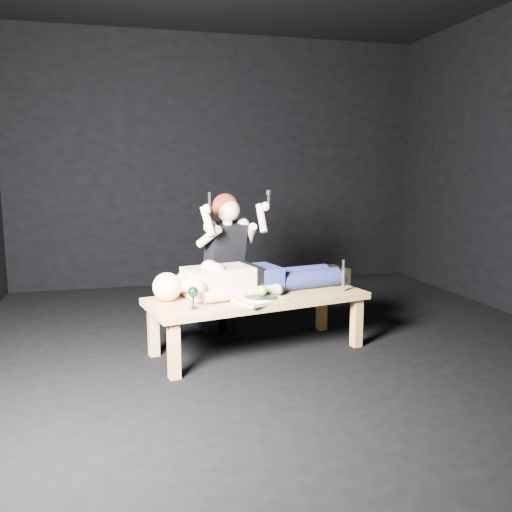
% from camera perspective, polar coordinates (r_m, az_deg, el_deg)
% --- Properties ---
extents(ground, '(5.00, 5.00, 0.00)m').
position_cam_1_polar(ground, '(4.49, 2.21, -9.20)').
color(ground, black).
rests_on(ground, ground).
extents(back_wall, '(5.00, 0.00, 5.00)m').
position_cam_1_polar(back_wall, '(6.69, -3.88, 9.94)').
color(back_wall, black).
rests_on(back_wall, ground).
extents(table, '(1.79, 0.97, 0.45)m').
position_cam_1_polar(table, '(4.23, 0.17, -7.13)').
color(table, tan).
rests_on(table, ground).
extents(lying_man, '(1.83, 0.89, 0.27)m').
position_cam_1_polar(lying_man, '(4.27, 0.13, -1.99)').
color(lying_man, beige).
rests_on(lying_man, table).
extents(kneeling_woman, '(0.87, 0.92, 1.25)m').
position_cam_1_polar(kneeling_woman, '(4.62, -3.74, -0.65)').
color(kneeling_woman, black).
rests_on(kneeling_woman, ground).
extents(serving_tray, '(0.43, 0.38, 0.02)m').
position_cam_1_polar(serving_tray, '(3.98, 0.41, -4.70)').
color(serving_tray, tan).
rests_on(serving_tray, table).
extents(plate, '(0.31, 0.31, 0.02)m').
position_cam_1_polar(plate, '(3.97, 0.41, -4.43)').
color(plate, white).
rests_on(plate, serving_tray).
extents(apple, '(0.08, 0.08, 0.08)m').
position_cam_1_polar(apple, '(3.98, 0.66, -3.72)').
color(apple, '#5FA32C').
rests_on(apple, plate).
extents(goblet, '(0.09, 0.09, 0.16)m').
position_cam_1_polar(goblet, '(3.79, -6.69, -4.41)').
color(goblet, black).
rests_on(goblet, table).
extents(fork_flat, '(0.06, 0.18, 0.01)m').
position_cam_1_polar(fork_flat, '(3.85, -4.55, -5.31)').
color(fork_flat, '#B2B2B7').
rests_on(fork_flat, table).
extents(knife_flat, '(0.08, 0.17, 0.01)m').
position_cam_1_polar(knife_flat, '(4.03, 1.62, -4.63)').
color(knife_flat, '#B2B2B7').
rests_on(knife_flat, table).
extents(spoon_flat, '(0.15, 0.12, 0.01)m').
position_cam_1_polar(spoon_flat, '(4.09, 0.39, -4.41)').
color(spoon_flat, '#B2B2B7').
rests_on(spoon_flat, table).
extents(carving_knife, '(0.04, 0.04, 0.26)m').
position_cam_1_polar(carving_knife, '(4.34, 9.26, -2.06)').
color(carving_knife, '#B2B2B7').
rests_on(carving_knife, table).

